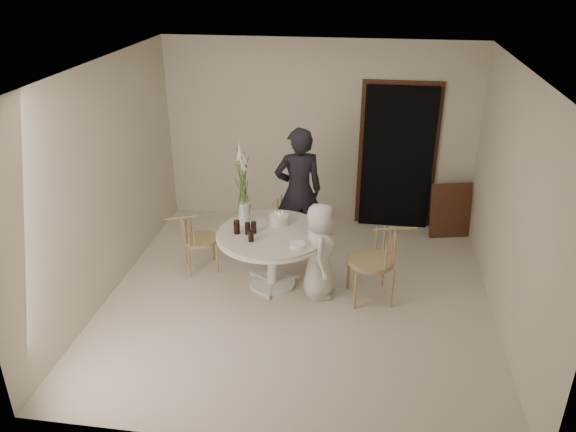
# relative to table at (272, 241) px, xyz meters

# --- Properties ---
(ground) EXTENTS (4.50, 4.50, 0.00)m
(ground) POSITION_rel_table_xyz_m (0.35, -0.25, -0.62)
(ground) COLOR beige
(ground) RESTS_ON ground
(room_shell) EXTENTS (4.50, 4.50, 4.50)m
(room_shell) POSITION_rel_table_xyz_m (0.35, -0.25, 1.00)
(room_shell) COLOR silver
(room_shell) RESTS_ON ground
(doorway) EXTENTS (1.00, 0.10, 2.10)m
(doorway) POSITION_rel_table_xyz_m (1.50, 1.94, 0.43)
(doorway) COLOR black
(doorway) RESTS_ON ground
(door_trim) EXTENTS (1.12, 0.03, 2.22)m
(door_trim) POSITION_rel_table_xyz_m (1.50, 1.98, 0.49)
(door_trim) COLOR brown
(door_trim) RESTS_ON ground
(table) EXTENTS (1.33, 1.33, 0.73)m
(table) POSITION_rel_table_xyz_m (0.00, 0.00, 0.00)
(table) COLOR white
(table) RESTS_ON ground
(picture_frame) EXTENTS (0.62, 0.32, 0.79)m
(picture_frame) POSITION_rel_table_xyz_m (2.30, 1.70, -0.22)
(picture_frame) COLOR brown
(picture_frame) RESTS_ON ground
(chair_far) EXTENTS (0.47, 0.50, 0.78)m
(chair_far) POSITION_rel_table_xyz_m (0.09, 1.10, -0.11)
(chair_far) COLOR #A28458
(chair_far) RESTS_ON ground
(chair_right) EXTENTS (0.62, 0.59, 0.93)m
(chair_right) POSITION_rel_table_xyz_m (1.31, -0.09, -0.01)
(chair_right) COLOR #A28458
(chair_right) RESTS_ON ground
(chair_left) EXTENTS (0.56, 0.54, 0.77)m
(chair_left) POSITION_rel_table_xyz_m (-1.08, 0.22, -0.12)
(chair_left) COLOR #A28458
(chair_left) RESTS_ON ground
(girl) EXTENTS (0.74, 0.59, 1.75)m
(girl) POSITION_rel_table_xyz_m (0.20, 0.94, 0.26)
(girl) COLOR black
(girl) RESTS_ON ground
(boy) EXTENTS (0.43, 0.61, 1.18)m
(boy) POSITION_rel_table_xyz_m (0.58, -0.13, -0.02)
(boy) COLOR silver
(boy) RESTS_ON ground
(birthday_cake) EXTENTS (0.24, 0.24, 0.17)m
(birthday_cake) POSITION_rel_table_xyz_m (0.04, 0.23, 0.17)
(birthday_cake) COLOR white
(birthday_cake) RESTS_ON table
(cola_tumbler_a) EXTENTS (0.08, 0.08, 0.14)m
(cola_tumbler_a) POSITION_rel_table_xyz_m (-0.21, -0.05, 0.18)
(cola_tumbler_a) COLOR black
(cola_tumbler_a) RESTS_ON table
(cola_tumbler_b) EXTENTS (0.08, 0.08, 0.14)m
(cola_tumbler_b) POSITION_rel_table_xyz_m (-0.20, -0.26, 0.18)
(cola_tumbler_b) COLOR black
(cola_tumbler_b) RESTS_ON table
(cola_tumbler_c) EXTENTS (0.09, 0.09, 0.16)m
(cola_tumbler_c) POSITION_rel_table_xyz_m (-0.40, -0.09, 0.19)
(cola_tumbler_c) COLOR black
(cola_tumbler_c) RESTS_ON table
(cola_tumbler_d) EXTENTS (0.07, 0.07, 0.14)m
(cola_tumbler_d) POSITION_rel_table_xyz_m (-0.27, -0.08, 0.19)
(cola_tumbler_d) COLOR black
(cola_tumbler_d) RESTS_ON table
(plate_stack) EXTENTS (0.22, 0.22, 0.04)m
(plate_stack) POSITION_rel_table_xyz_m (0.35, -0.32, 0.14)
(plate_stack) COLOR white
(plate_stack) RESTS_ON table
(flower_vase) EXTENTS (0.14, 0.14, 1.03)m
(flower_vase) POSITION_rel_table_xyz_m (-0.38, 0.22, 0.57)
(flower_vase) COLOR silver
(flower_vase) RESTS_ON table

